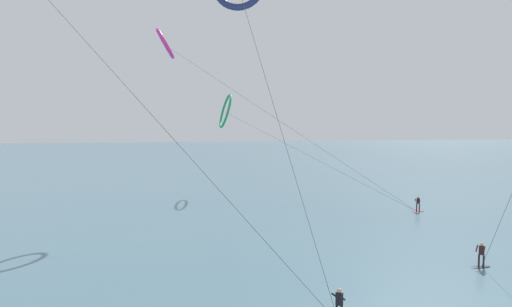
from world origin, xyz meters
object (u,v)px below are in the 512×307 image
kite_magenta (166,44)px  kite_emerald (226,111)px  surfer_crimson (418,205)px  surfer_charcoal (481,256)px  surfer_teal (339,307)px

kite_magenta → kite_emerald: size_ratio=1.37×
surfer_crimson → kite_magenta: (-27.00, 3.94, 17.23)m
surfer_charcoal → kite_emerald: kite_emerald is taller
kite_emerald → surfer_teal: bearing=-1.7°
surfer_crimson → kite_emerald: bearing=179.5°
surfer_crimson → kite_magenta: 32.27m
surfer_charcoal → kite_emerald: 38.09m
surfer_charcoal → surfer_crimson: (5.54, 16.68, 0.00)m
surfer_teal → kite_magenta: bearing=163.6°
surfer_charcoal → surfer_teal: 13.45m
surfer_charcoal → surfer_teal: same height
surfer_charcoal → kite_magenta: (-21.46, 20.63, 17.23)m
kite_emerald → surfer_charcoal: bearing=18.2°
surfer_teal → kite_magenta: kite_magenta is taller
surfer_charcoal → surfer_crimson: bearing=-59.9°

